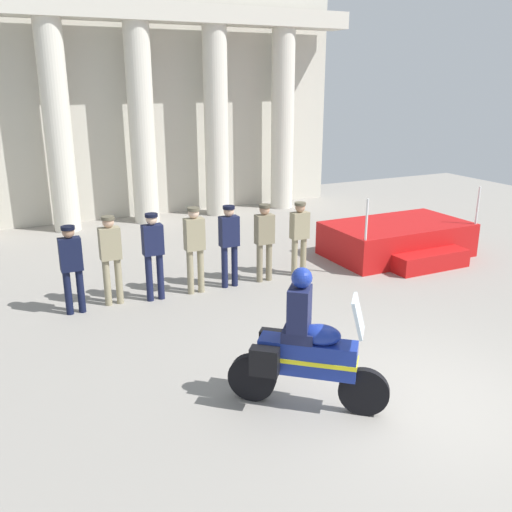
{
  "coord_description": "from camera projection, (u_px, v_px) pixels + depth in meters",
  "views": [
    {
      "loc": [
        -4.83,
        -4.89,
        4.06
      ],
      "look_at": [
        -1.11,
        2.77,
        1.36
      ],
      "focal_mm": 38.97,
      "sensor_mm": 36.0,
      "label": 1
    }
  ],
  "objects": [
    {
      "name": "ground_plane",
      "position": [
        421.0,
        398.0,
        7.43
      ],
      "size": [
        28.32,
        28.32,
        0.0
      ],
      "primitive_type": "plane",
      "color": "gray"
    },
    {
      "name": "colonnade_backdrop",
      "position": [
        135.0,
        100.0,
        16.13
      ],
      "size": [
        13.29,
        1.58,
        6.72
      ],
      "color": "beige",
      "rests_on": "ground_plane"
    },
    {
      "name": "reviewing_stand",
      "position": [
        399.0,
        240.0,
        13.34
      ],
      "size": [
        3.37,
        2.44,
        1.7
      ],
      "color": "#B71414",
      "rests_on": "ground_plane"
    },
    {
      "name": "officer_in_row_0",
      "position": [
        71.0,
        263.0,
        9.86
      ],
      "size": [
        0.38,
        0.24,
        1.64
      ],
      "rotation": [
        0.0,
        0.0,
        3.14
      ],
      "color": "black",
      "rests_on": "ground_plane"
    },
    {
      "name": "officer_in_row_1",
      "position": [
        111.0,
        253.0,
        10.25
      ],
      "size": [
        0.38,
        0.24,
        1.71
      ],
      "rotation": [
        0.0,
        0.0,
        3.14
      ],
      "color": "gray",
      "rests_on": "ground_plane"
    },
    {
      "name": "officer_in_row_2",
      "position": [
        153.0,
        250.0,
        10.46
      ],
      "size": [
        0.38,
        0.24,
        1.71
      ],
      "rotation": [
        0.0,
        0.0,
        3.14
      ],
      "color": "#141938",
      "rests_on": "ground_plane"
    },
    {
      "name": "officer_in_row_3",
      "position": [
        195.0,
        243.0,
        10.81
      ],
      "size": [
        0.38,
        0.24,
        1.74
      ],
      "rotation": [
        0.0,
        0.0,
        3.14
      ],
      "color": "gray",
      "rests_on": "ground_plane"
    },
    {
      "name": "officer_in_row_4",
      "position": [
        229.0,
        240.0,
        11.15
      ],
      "size": [
        0.38,
        0.24,
        1.7
      ],
      "rotation": [
        0.0,
        0.0,
        3.14
      ],
      "color": "#141938",
      "rests_on": "ground_plane"
    },
    {
      "name": "officer_in_row_5",
      "position": [
        264.0,
        237.0,
        11.48
      ],
      "size": [
        0.38,
        0.24,
        1.65
      ],
      "rotation": [
        0.0,
        0.0,
        3.14
      ],
      "color": "#7A7056",
      "rests_on": "ground_plane"
    },
    {
      "name": "officer_in_row_6",
      "position": [
        299.0,
        233.0,
        11.86
      ],
      "size": [
        0.38,
        0.24,
        1.61
      ],
      "rotation": [
        0.0,
        0.0,
        3.14
      ],
      "color": "gray",
      "rests_on": "ground_plane"
    },
    {
      "name": "motorcycle_with_rider",
      "position": [
        302.0,
        350.0,
        7.02
      ],
      "size": [
        1.68,
        1.44,
        1.9
      ],
      "rotation": [
        0.0,
        0.0,
        -0.7
      ],
      "color": "black",
      "rests_on": "ground_plane"
    }
  ]
}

